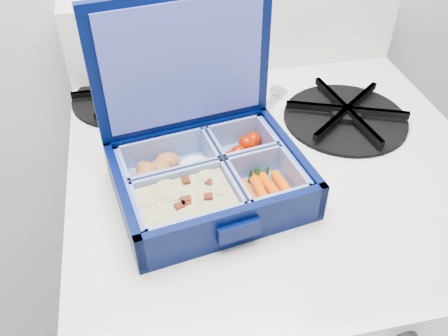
{
  "coord_description": "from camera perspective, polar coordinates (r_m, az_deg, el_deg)",
  "views": [
    {
      "loc": [
        -0.27,
        1.17,
        1.32
      ],
      "look_at": [
        -0.17,
        1.63,
        0.92
      ],
      "focal_mm": 38.0,
      "sensor_mm": 36.0,
      "label": 1
    }
  ],
  "objects": [
    {
      "name": "burner_grate",
      "position": [
        0.78,
        14.49,
        6.47
      ],
      "size": [
        0.25,
        0.25,
        0.03
      ],
      "primitive_type": "cylinder",
      "rotation": [
        0.0,
        0.0,
        -0.37
      ],
      "color": "black",
      "rests_on": "stove"
    },
    {
      "name": "bento_box",
      "position": [
        0.61,
        -1.69,
        -1.42
      ],
      "size": [
        0.26,
        0.22,
        0.06
      ],
      "primitive_type": null,
      "rotation": [
        0.0,
        0.0,
        0.16
      ],
      "color": "#000935",
      "rests_on": "stove"
    },
    {
      "name": "burner_grate_rear",
      "position": [
        0.82,
        -12.08,
        8.61
      ],
      "size": [
        0.17,
        0.17,
        0.02
      ],
      "primitive_type": "cylinder",
      "rotation": [
        0.0,
        0.0,
        -0.03
      ],
      "color": "black",
      "rests_on": "stove"
    },
    {
      "name": "fork",
      "position": [
        0.76,
        3.97,
        5.95
      ],
      "size": [
        0.14,
        0.16,
        0.01
      ],
      "primitive_type": null,
      "rotation": [
        0.0,
        0.0,
        -0.71
      ],
      "color": "silver",
      "rests_on": "stove"
    },
    {
      "name": "stove",
      "position": [
        1.04,
        4.27,
        -17.51
      ],
      "size": [
        0.59,
        0.59,
        0.88
      ],
      "primitive_type": null,
      "color": "white",
      "rests_on": "floor"
    }
  ]
}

